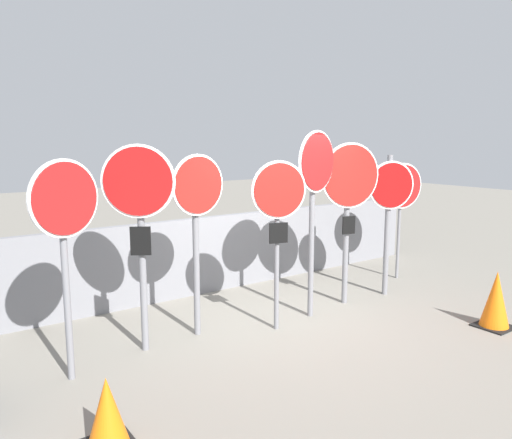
# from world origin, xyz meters

# --- Properties ---
(ground_plane) EXTENTS (40.00, 40.00, 0.00)m
(ground_plane) POSITION_xyz_m (0.00, 0.00, 0.00)
(ground_plane) COLOR gray
(fence_back) EXTENTS (8.71, 0.12, 1.22)m
(fence_back) POSITION_xyz_m (0.00, 1.60, 0.61)
(fence_back) COLOR slate
(fence_back) RESTS_ON ground
(stop_sign_0) EXTENTS (0.73, 0.29, 2.26)m
(stop_sign_0) POSITION_xyz_m (-2.83, -0.21, 1.64)
(stop_sign_0) COLOR slate
(stop_sign_0) RESTS_ON ground
(stop_sign_1) EXTENTS (0.70, 0.47, 2.39)m
(stop_sign_1) POSITION_xyz_m (-1.97, 0.03, 1.69)
(stop_sign_1) COLOR slate
(stop_sign_1) RESTS_ON ground
(stop_sign_2) EXTENTS (0.74, 0.17, 2.27)m
(stop_sign_2) POSITION_xyz_m (-1.21, 0.08, 1.60)
(stop_sign_2) COLOR slate
(stop_sign_2) RESTS_ON ground
(stop_sign_3) EXTENTS (0.70, 0.23, 2.18)m
(stop_sign_3) POSITION_xyz_m (-0.30, -0.36, 1.61)
(stop_sign_3) COLOR slate
(stop_sign_3) RESTS_ON ground
(stop_sign_4) EXTENTS (0.80, 0.25, 2.56)m
(stop_sign_4) POSITION_xyz_m (0.41, -0.25, 1.86)
(stop_sign_4) COLOR slate
(stop_sign_4) RESTS_ON ground
(stop_sign_5) EXTENTS (0.92, 0.26, 2.40)m
(stop_sign_5) POSITION_xyz_m (1.18, -0.13, 1.69)
(stop_sign_5) COLOR slate
(stop_sign_5) RESTS_ON ground
(stop_sign_6) EXTENTS (0.70, 0.31, 2.20)m
(stop_sign_6) POSITION_xyz_m (2.00, -0.20, 1.49)
(stop_sign_6) COLOR slate
(stop_sign_6) RESTS_ON ground
(stop_sign_7) EXTENTS (0.77, 0.20, 2.04)m
(stop_sign_7) POSITION_xyz_m (2.93, 0.29, 1.53)
(stop_sign_7) COLOR slate
(stop_sign_7) RESTS_ON ground
(traffic_cone_0) EXTENTS (0.44, 0.44, 0.75)m
(traffic_cone_0) POSITION_xyz_m (2.07, -1.93, 0.37)
(traffic_cone_0) COLOR black
(traffic_cone_0) RESTS_ON ground
(traffic_cone_1) EXTENTS (0.40, 0.40, 0.59)m
(traffic_cone_1) POSITION_xyz_m (-2.93, -1.51, 0.29)
(traffic_cone_1) COLOR black
(traffic_cone_1) RESTS_ON ground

